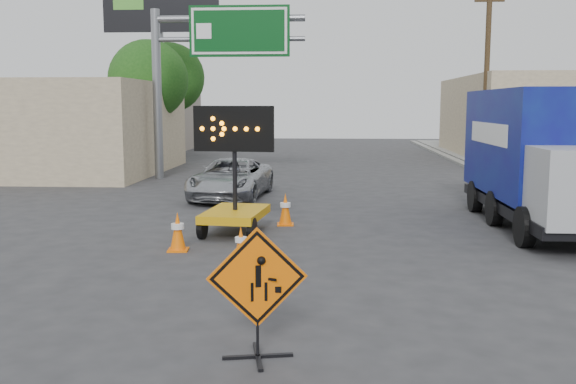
# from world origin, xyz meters

# --- Properties ---
(ground) EXTENTS (100.00, 100.00, 0.00)m
(ground) POSITION_xyz_m (0.00, 0.00, 0.00)
(ground) COLOR #2D2D30
(ground) RESTS_ON ground
(curb_right) EXTENTS (0.40, 60.00, 0.12)m
(curb_right) POSITION_xyz_m (7.20, 15.00, 0.06)
(curb_right) COLOR gray
(curb_right) RESTS_ON ground
(storefront_left_near) EXTENTS (14.00, 10.00, 4.00)m
(storefront_left_near) POSITION_xyz_m (-14.00, 20.00, 2.00)
(storefront_left_near) COLOR beige
(storefront_left_near) RESTS_ON ground
(storefront_left_far) EXTENTS (12.00, 10.00, 4.40)m
(storefront_left_far) POSITION_xyz_m (-15.00, 34.00, 2.20)
(storefront_left_far) COLOR gray
(storefront_left_far) RESTS_ON ground
(building_right_far) EXTENTS (10.00, 14.00, 4.60)m
(building_right_far) POSITION_xyz_m (13.00, 30.00, 2.30)
(building_right_far) COLOR beige
(building_right_far) RESTS_ON ground
(highway_gantry) EXTENTS (6.18, 0.38, 6.90)m
(highway_gantry) POSITION_xyz_m (-4.43, 17.96, 5.07)
(highway_gantry) COLOR slate
(highway_gantry) RESTS_ON ground
(billboard) EXTENTS (6.10, 0.54, 9.85)m
(billboard) POSITION_xyz_m (-8.35, 25.87, 7.35)
(billboard) COLOR slate
(billboard) RESTS_ON ground
(utility_pole_far) EXTENTS (1.80, 0.26, 9.00)m
(utility_pole_far) POSITION_xyz_m (8.00, 24.00, 4.68)
(utility_pole_far) COLOR #48351F
(utility_pole_far) RESTS_ON ground
(tree_left_near) EXTENTS (3.71, 3.71, 6.03)m
(tree_left_near) POSITION_xyz_m (-8.00, 22.00, 4.16)
(tree_left_near) COLOR #48351F
(tree_left_near) RESTS_ON ground
(tree_left_far) EXTENTS (4.10, 4.10, 6.66)m
(tree_left_far) POSITION_xyz_m (-9.00, 30.00, 4.60)
(tree_left_far) COLOR #48351F
(tree_left_far) RESTS_ON ground
(construction_sign) EXTENTS (1.19, 0.85, 1.59)m
(construction_sign) POSITION_xyz_m (-0.29, -0.57, 0.84)
(construction_sign) COLOR black
(construction_sign) RESTS_ON ground
(arrow_board) EXTENTS (1.89, 2.22, 2.99)m
(arrow_board) POSITION_xyz_m (-1.67, 6.84, 0.67)
(arrow_board) COLOR #CD930B
(arrow_board) RESTS_ON ground
(pickup_truck) EXTENTS (2.49, 4.73, 1.27)m
(pickup_truck) POSITION_xyz_m (-2.66, 12.60, 0.64)
(pickup_truck) COLOR #AAADB2
(pickup_truck) RESTS_ON ground
(box_truck) EXTENTS (2.33, 7.15, 3.39)m
(box_truck) POSITION_xyz_m (5.68, 8.24, 1.54)
(box_truck) COLOR black
(box_truck) RESTS_ON ground
(cone_a) EXTENTS (0.46, 0.46, 0.71)m
(cone_a) POSITION_xyz_m (-1.15, 4.08, 0.35)
(cone_a) COLOR #FC6805
(cone_a) RESTS_ON ground
(cone_b) EXTENTS (0.45, 0.45, 0.82)m
(cone_b) POSITION_xyz_m (-2.59, 4.98, 0.41)
(cone_b) COLOR #FC6805
(cone_b) RESTS_ON ground
(cone_c) EXTENTS (0.44, 0.44, 0.81)m
(cone_c) POSITION_xyz_m (-0.57, 8.01, 0.40)
(cone_c) COLOR #FC6805
(cone_c) RESTS_ON ground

